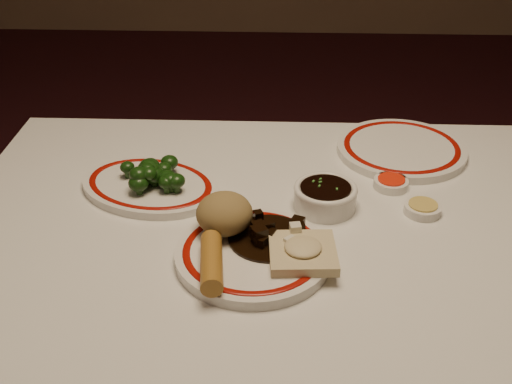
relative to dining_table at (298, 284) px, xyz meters
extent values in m
cube|color=white|center=(0.00, 0.00, 0.07)|extent=(1.20, 0.90, 0.04)
cylinder|color=black|center=(-0.54, 0.39, -0.30)|extent=(0.06, 0.06, 0.71)
cylinder|color=silver|center=(-0.07, -0.05, 0.10)|extent=(0.26, 0.26, 0.02)
torus|color=maroon|center=(-0.07, -0.05, 0.11)|extent=(0.22, 0.22, 0.00)
ellipsoid|color=olive|center=(-0.12, 0.00, 0.14)|extent=(0.09, 0.09, 0.07)
cylinder|color=#A87329|center=(-0.13, -0.11, 0.13)|extent=(0.05, 0.12, 0.03)
cube|color=beige|center=(0.00, -0.07, 0.12)|extent=(0.11, 0.11, 0.02)
ellipsoid|color=beige|center=(0.00, -0.07, 0.13)|extent=(0.06, 0.06, 0.02)
cylinder|color=black|center=(-0.05, -0.02, 0.11)|extent=(0.13, 0.13, 0.00)
cube|color=black|center=(-0.05, -0.03, 0.12)|extent=(0.02, 0.02, 0.02)
cube|color=black|center=(-0.07, 0.02, 0.13)|extent=(0.02, 0.02, 0.01)
cube|color=black|center=(-0.01, -0.01, 0.12)|extent=(0.02, 0.02, 0.02)
cube|color=black|center=(-0.06, -0.02, 0.12)|extent=(0.02, 0.02, 0.02)
cube|color=black|center=(-0.07, -0.03, 0.12)|extent=(0.02, 0.02, 0.02)
cube|color=black|center=(-0.07, -0.04, 0.13)|extent=(0.03, 0.03, 0.02)
cube|color=black|center=(-0.06, -0.05, 0.12)|extent=(0.02, 0.02, 0.02)
cube|color=black|center=(-0.06, -0.01, 0.12)|extent=(0.02, 0.02, 0.02)
cube|color=black|center=(-0.01, 0.00, 0.13)|extent=(0.03, 0.03, 0.02)
cube|color=black|center=(-0.07, -0.02, 0.13)|extent=(0.03, 0.03, 0.02)
cube|color=black|center=(-0.05, -0.01, 0.13)|extent=(0.02, 0.02, 0.02)
cube|color=beige|center=(-0.02, -0.05, 0.13)|extent=(0.02, 0.02, 0.01)
cube|color=beige|center=(-0.01, -0.02, 0.13)|extent=(0.02, 0.02, 0.01)
torus|color=maroon|center=(-0.27, 0.15, 0.11)|extent=(0.30, 0.30, 0.00)
cylinder|color=#23471C|center=(-0.26, 0.14, 0.11)|extent=(0.01, 0.01, 0.01)
ellipsoid|color=#13360D|center=(-0.26, 0.14, 0.13)|extent=(0.04, 0.04, 0.03)
cylinder|color=#23471C|center=(-0.25, 0.16, 0.11)|extent=(0.01, 0.01, 0.01)
ellipsoid|color=#13360D|center=(-0.25, 0.16, 0.13)|extent=(0.03, 0.03, 0.02)
cylinder|color=#23471C|center=(-0.27, 0.15, 0.11)|extent=(0.01, 0.01, 0.01)
ellipsoid|color=#13360D|center=(-0.27, 0.15, 0.13)|extent=(0.04, 0.04, 0.03)
cylinder|color=#23471C|center=(-0.27, 0.15, 0.11)|extent=(0.01, 0.01, 0.01)
ellipsoid|color=#13360D|center=(-0.27, 0.15, 0.13)|extent=(0.03, 0.03, 0.03)
cylinder|color=#23471C|center=(-0.22, 0.12, 0.11)|extent=(0.01, 0.01, 0.01)
ellipsoid|color=#13360D|center=(-0.22, 0.12, 0.13)|extent=(0.03, 0.03, 0.03)
cylinder|color=#23471C|center=(-0.29, 0.13, 0.11)|extent=(0.01, 0.01, 0.01)
ellipsoid|color=#13360D|center=(-0.29, 0.13, 0.13)|extent=(0.03, 0.03, 0.02)
cylinder|color=#23471C|center=(-0.28, 0.14, 0.11)|extent=(0.01, 0.01, 0.01)
ellipsoid|color=#13360D|center=(-0.28, 0.14, 0.13)|extent=(0.04, 0.04, 0.03)
cylinder|color=#23471C|center=(-0.23, 0.12, 0.11)|extent=(0.01, 0.01, 0.01)
ellipsoid|color=#13360D|center=(-0.23, 0.12, 0.13)|extent=(0.03, 0.03, 0.02)
cylinder|color=#23471C|center=(-0.28, 0.11, 0.11)|extent=(0.01, 0.01, 0.01)
ellipsoid|color=#13360D|center=(-0.28, 0.11, 0.13)|extent=(0.04, 0.04, 0.03)
cylinder|color=#23471C|center=(-0.32, 0.17, 0.11)|extent=(0.01, 0.01, 0.01)
ellipsoid|color=#13360D|center=(-0.32, 0.17, 0.13)|extent=(0.03, 0.03, 0.02)
cylinder|color=#23471C|center=(-0.24, 0.13, 0.11)|extent=(0.01, 0.01, 0.01)
ellipsoid|color=#13360D|center=(-0.24, 0.13, 0.13)|extent=(0.03, 0.03, 0.03)
cylinder|color=#23471C|center=(-0.27, 0.15, 0.11)|extent=(0.01, 0.01, 0.01)
ellipsoid|color=#13360D|center=(-0.27, 0.15, 0.13)|extent=(0.04, 0.04, 0.03)
cylinder|color=#23471C|center=(-0.23, 0.12, 0.11)|extent=(0.01, 0.01, 0.01)
ellipsoid|color=#13360D|center=(-0.23, 0.12, 0.13)|extent=(0.03, 0.03, 0.02)
cylinder|color=#23471C|center=(-0.28, 0.16, 0.11)|extent=(0.01, 0.01, 0.01)
ellipsoid|color=#13360D|center=(-0.28, 0.16, 0.13)|extent=(0.03, 0.03, 0.03)
cylinder|color=#23471C|center=(-0.24, 0.19, 0.11)|extent=(0.01, 0.01, 0.01)
ellipsoid|color=#13360D|center=(-0.24, 0.19, 0.13)|extent=(0.03, 0.03, 0.03)
ellipsoid|color=#13360D|center=(-0.27, 0.16, 0.14)|extent=(0.04, 0.04, 0.03)
ellipsoid|color=#13360D|center=(-0.27, 0.14, 0.14)|extent=(0.03, 0.03, 0.02)
ellipsoid|color=#13360D|center=(-0.27, 0.15, 0.14)|extent=(0.03, 0.03, 0.02)
ellipsoid|color=#13360D|center=(-0.26, 0.14, 0.14)|extent=(0.03, 0.03, 0.02)
ellipsoid|color=#13360D|center=(-0.27, 0.13, 0.14)|extent=(0.03, 0.03, 0.02)
ellipsoid|color=#13360D|center=(-0.27, 0.12, 0.14)|extent=(0.03, 0.03, 0.02)
ellipsoid|color=#13360D|center=(-0.27, 0.15, 0.14)|extent=(0.03, 0.03, 0.03)
ellipsoid|color=#13360D|center=(-0.27, 0.15, 0.14)|extent=(0.04, 0.04, 0.03)
ellipsoid|color=#13360D|center=(-0.28, 0.12, 0.14)|extent=(0.03, 0.03, 0.03)
cylinder|color=silver|center=(0.04, 0.10, 0.11)|extent=(0.11, 0.11, 0.04)
cylinder|color=black|center=(0.04, 0.10, 0.13)|extent=(0.09, 0.09, 0.00)
cylinder|color=silver|center=(0.17, 0.17, 0.10)|extent=(0.06, 0.06, 0.02)
cylinder|color=red|center=(0.17, 0.17, 0.11)|extent=(0.05, 0.05, 0.00)
cylinder|color=silver|center=(0.21, 0.09, 0.10)|extent=(0.06, 0.06, 0.02)
cylinder|color=tan|center=(0.21, 0.09, 0.11)|extent=(0.05, 0.05, 0.00)
cylinder|color=silver|center=(0.21, 0.31, 0.10)|extent=(0.32, 0.32, 0.02)
torus|color=maroon|center=(0.21, 0.31, 0.11)|extent=(0.27, 0.27, 0.00)
camera|label=1|loc=(-0.04, -0.85, 0.70)|focal=45.00mm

